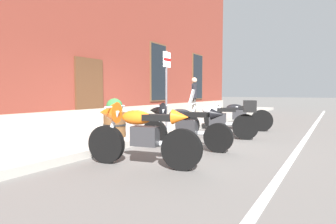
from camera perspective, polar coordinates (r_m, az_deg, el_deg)
ground_plane at (r=7.19m, az=-0.98°, el=-5.65°), size 140.00×140.00×0.00m
sidewalk at (r=8.02m, az=-9.47°, el=-4.16°), size 29.39×2.82×0.15m
lane_stripe at (r=6.10m, az=25.39°, el=-7.77°), size 29.39×0.12×0.01m
brick_pub_facade at (r=11.49m, az=-26.34°, el=17.19°), size 23.39×5.67×7.81m
motorcycle_orange_sport at (r=4.48m, az=-6.34°, el=-4.17°), size 0.71×1.99×1.06m
motorcycle_black_sport at (r=5.85m, az=2.77°, el=-2.47°), size 0.62×2.08×1.00m
motorcycle_silver_touring at (r=7.27m, az=10.94°, el=-1.28°), size 0.96×2.12×1.31m
motorcycle_black_naked at (r=8.95m, az=14.38°, el=-0.79°), size 0.87×2.08×0.92m
pedestrian_dark_jacket at (r=11.41m, az=5.55°, el=3.54°), size 0.55×0.34×1.71m
parking_sign at (r=7.97m, az=-0.31°, el=7.07°), size 0.36×0.07×2.29m
barrel_planter at (r=6.68m, az=-11.21°, el=-1.63°), size 0.56×0.56×0.93m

